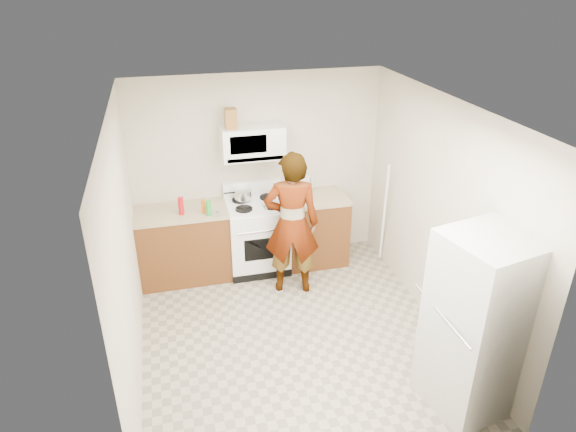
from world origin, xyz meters
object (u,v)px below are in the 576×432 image
object	(u,v)px
person	(292,224)
fridge	(478,324)
microwave	(252,142)
gas_range	(257,235)
kettle	(304,184)
saucepan	(243,194)

from	to	relation	value
person	fridge	size ratio (longest dim) A/B	1.05
microwave	person	bearing A→B (deg)	-66.87
microwave	fridge	size ratio (longest dim) A/B	0.45
gas_range	person	world-z (taller)	person
kettle	microwave	bearing A→B (deg)	-176.41
fridge	saucepan	xyz separation A→B (m)	(-1.55, 2.88, 0.16)
gas_range	saucepan	xyz separation A→B (m)	(-0.14, 0.13, 0.53)
kettle	fridge	bearing A→B (deg)	-81.23
person	saucepan	world-z (taller)	person
kettle	saucepan	xyz separation A→B (m)	(-0.83, -0.10, -0.02)
person	kettle	world-z (taller)	person
microwave	saucepan	bearing A→B (deg)	178.47
person	gas_range	bearing A→B (deg)	-49.18
gas_range	person	distance (m)	0.79
microwave	gas_range	bearing A→B (deg)	-90.00
kettle	saucepan	distance (m)	0.83
person	fridge	xyz separation A→B (m)	(1.10, -2.15, -0.05)
gas_range	fridge	size ratio (longest dim) A/B	0.66
person	kettle	size ratio (longest dim) A/B	8.71
gas_range	microwave	xyz separation A→B (m)	(0.00, 0.13, 1.21)
microwave	saucepan	xyz separation A→B (m)	(-0.14, 0.00, -0.69)
person	fridge	world-z (taller)	person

